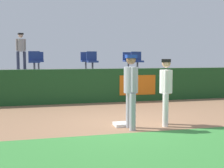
{
  "coord_description": "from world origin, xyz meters",
  "views": [
    {
      "loc": [
        -2.48,
        -7.65,
        1.78
      ],
      "look_at": [
        -0.23,
        0.89,
        1.0
      ],
      "focal_mm": 49.78,
      "sensor_mm": 36.0,
      "label": 1
    }
  ],
  "objects_px": {
    "seat_front_right": "(137,60)",
    "player_fielder_home": "(166,87)",
    "first_base": "(122,124)",
    "seat_front_left": "(34,60)",
    "seat_front_center": "(92,60)",
    "seat_back_right": "(128,59)",
    "seat_back_left": "(38,60)",
    "spectator_hooded": "(21,48)",
    "player_runner_visitor": "(131,86)",
    "seat_back_center": "(86,60)"
  },
  "relations": [
    {
      "from": "spectator_hooded",
      "to": "seat_back_left",
      "type": "bearing_deg",
      "value": 123.3
    },
    {
      "from": "player_fielder_home",
      "to": "seat_front_left",
      "type": "height_order",
      "value": "seat_front_left"
    },
    {
      "from": "player_fielder_home",
      "to": "seat_front_right",
      "type": "xyz_separation_m",
      "value": [
        1.26,
        5.86,
        0.65
      ]
    },
    {
      "from": "seat_front_right",
      "to": "seat_back_left",
      "type": "bearing_deg",
      "value": 157.07
    },
    {
      "from": "first_base",
      "to": "seat_front_left",
      "type": "xyz_separation_m",
      "value": [
        -2.09,
        5.65,
        1.6
      ]
    },
    {
      "from": "player_fielder_home",
      "to": "spectator_hooded",
      "type": "height_order",
      "value": "spectator_hooded"
    },
    {
      "from": "seat_back_right",
      "to": "seat_back_center",
      "type": "bearing_deg",
      "value": -179.99
    },
    {
      "from": "seat_back_left",
      "to": "seat_back_center",
      "type": "bearing_deg",
      "value": -0.01
    },
    {
      "from": "player_fielder_home",
      "to": "seat_front_right",
      "type": "bearing_deg",
      "value": -165.71
    },
    {
      "from": "seat_front_center",
      "to": "seat_back_left",
      "type": "height_order",
      "value": "same"
    },
    {
      "from": "seat_back_left",
      "to": "spectator_hooded",
      "type": "distance_m",
      "value": 1.2
    },
    {
      "from": "first_base",
      "to": "spectator_hooded",
      "type": "bearing_deg",
      "value": 108.06
    },
    {
      "from": "player_runner_visitor",
      "to": "seat_back_center",
      "type": "relative_size",
      "value": 2.17
    },
    {
      "from": "seat_back_center",
      "to": "seat_front_right",
      "type": "bearing_deg",
      "value": -41.69
    },
    {
      "from": "player_fielder_home",
      "to": "seat_back_right",
      "type": "bearing_deg",
      "value": -164.02
    },
    {
      "from": "first_base",
      "to": "seat_front_center",
      "type": "distance_m",
      "value": 5.88
    },
    {
      "from": "player_fielder_home",
      "to": "seat_front_left",
      "type": "xyz_separation_m",
      "value": [
        -3.21,
        5.86,
        0.65
      ]
    },
    {
      "from": "seat_back_right",
      "to": "seat_back_left",
      "type": "distance_m",
      "value": 4.41
    },
    {
      "from": "player_fielder_home",
      "to": "seat_back_left",
      "type": "relative_size",
      "value": 2.05
    },
    {
      "from": "seat_front_right",
      "to": "player_runner_visitor",
      "type": "bearing_deg",
      "value": -110.63
    },
    {
      "from": "player_runner_visitor",
      "to": "spectator_hooded",
      "type": "distance_m",
      "value": 9.06
    },
    {
      "from": "spectator_hooded",
      "to": "first_base",
      "type": "bearing_deg",
      "value": 93.81
    },
    {
      "from": "seat_back_center",
      "to": "seat_back_right",
      "type": "bearing_deg",
      "value": 0.01
    },
    {
      "from": "seat_back_right",
      "to": "seat_back_center",
      "type": "distance_m",
      "value": 2.17
    },
    {
      "from": "seat_back_right",
      "to": "seat_back_center",
      "type": "height_order",
      "value": "same"
    },
    {
      "from": "first_base",
      "to": "player_fielder_home",
      "type": "bearing_deg",
      "value": -10.78
    },
    {
      "from": "player_runner_visitor",
      "to": "seat_back_left",
      "type": "xyz_separation_m",
      "value": [
        -1.99,
        7.83,
        0.58
      ]
    },
    {
      "from": "player_fielder_home",
      "to": "seat_back_left",
      "type": "distance_m",
      "value": 8.25
    },
    {
      "from": "seat_back_center",
      "to": "seat_front_right",
      "type": "relative_size",
      "value": 1.0
    },
    {
      "from": "seat_front_left",
      "to": "seat_back_left",
      "type": "bearing_deg",
      "value": 83.19
    },
    {
      "from": "seat_front_center",
      "to": "seat_front_right",
      "type": "bearing_deg",
      "value": 0.01
    },
    {
      "from": "player_runner_visitor",
      "to": "spectator_hooded",
      "type": "bearing_deg",
      "value": -159.53
    },
    {
      "from": "seat_front_right",
      "to": "seat_back_left",
      "type": "distance_m",
      "value": 4.62
    },
    {
      "from": "spectator_hooded",
      "to": "seat_front_right",
      "type": "bearing_deg",
      "value": 139.17
    },
    {
      "from": "seat_back_center",
      "to": "spectator_hooded",
      "type": "bearing_deg",
      "value": 166.52
    },
    {
      "from": "seat_front_right",
      "to": "player_fielder_home",
      "type": "bearing_deg",
      "value": -102.14
    },
    {
      "from": "player_runner_visitor",
      "to": "seat_front_center",
      "type": "bearing_deg",
      "value": -179.68
    },
    {
      "from": "seat_front_left",
      "to": "seat_back_left",
      "type": "height_order",
      "value": "same"
    },
    {
      "from": "player_runner_visitor",
      "to": "seat_front_right",
      "type": "relative_size",
      "value": 2.17
    },
    {
      "from": "first_base",
      "to": "seat_back_left",
      "type": "xyz_separation_m",
      "value": [
        -1.87,
        7.45,
        1.6
      ]
    },
    {
      "from": "seat_back_right",
      "to": "seat_back_center",
      "type": "xyz_separation_m",
      "value": [
        -2.17,
        -0.0,
        -0.0
      ]
    },
    {
      "from": "player_runner_visitor",
      "to": "player_fielder_home",
      "type": "bearing_deg",
      "value": 101.64
    },
    {
      "from": "seat_front_left",
      "to": "seat_back_left",
      "type": "distance_m",
      "value": 1.81
    },
    {
      "from": "first_base",
      "to": "seat_front_left",
      "type": "relative_size",
      "value": 0.48
    },
    {
      "from": "seat_back_right",
      "to": "seat_front_left",
      "type": "distance_m",
      "value": 4.96
    },
    {
      "from": "seat_front_center",
      "to": "first_base",
      "type": "bearing_deg",
      "value": -93.44
    },
    {
      "from": "seat_front_right",
      "to": "spectator_hooded",
      "type": "bearing_deg",
      "value": 153.42
    },
    {
      "from": "player_fielder_home",
      "to": "spectator_hooded",
      "type": "bearing_deg",
      "value": -129.28
    },
    {
      "from": "seat_back_left",
      "to": "spectator_hooded",
      "type": "xyz_separation_m",
      "value": [
        -0.79,
        0.73,
        0.54
      ]
    },
    {
      "from": "player_fielder_home",
      "to": "seat_back_center",
      "type": "distance_m",
      "value": 7.73
    }
  ]
}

